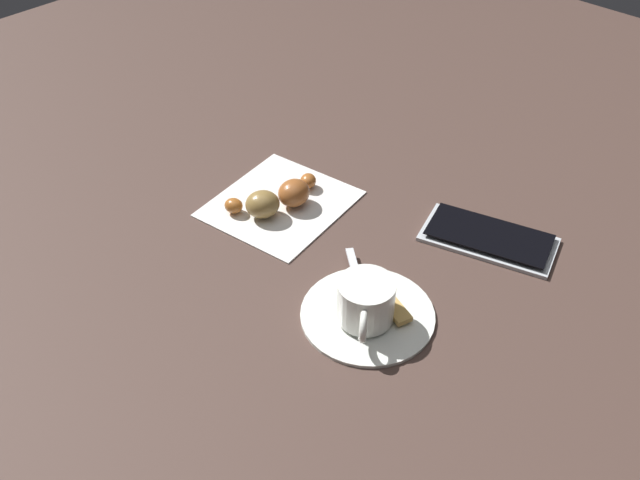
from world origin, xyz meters
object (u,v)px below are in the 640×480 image
at_px(saucer, 368,313).
at_px(cell_phone, 489,238).
at_px(napkin, 280,203).
at_px(croissant, 279,197).
at_px(espresso_cup, 366,301).
at_px(sugar_packet, 390,303).
at_px(teaspoon, 363,299).

relative_size(saucer, cell_phone, 0.84).
distance_m(napkin, croissant, 0.02).
bearing_deg(espresso_cup, cell_phone, 83.84).
bearing_deg(napkin, saucer, -19.17).
height_order(sugar_packet, croissant, croissant).
xyz_separation_m(croissant, cell_phone, (0.23, 0.13, -0.01)).
bearing_deg(cell_phone, napkin, -152.58).
relative_size(teaspoon, sugar_packet, 1.70).
xyz_separation_m(sugar_packet, cell_phone, (0.01, 0.17, -0.01)).
bearing_deg(croissant, cell_phone, 29.61).
distance_m(sugar_packet, cell_phone, 0.17).
bearing_deg(saucer, cell_phone, 82.35).
distance_m(teaspoon, croissant, 0.20).
height_order(saucer, napkin, saucer).
xyz_separation_m(espresso_cup, napkin, (-0.21, 0.08, -0.03)).
distance_m(saucer, teaspoon, 0.02).
relative_size(espresso_cup, napkin, 0.45).
bearing_deg(espresso_cup, napkin, 158.86).
bearing_deg(sugar_packet, saucer, 81.03).
height_order(teaspoon, sugar_packet, teaspoon).
bearing_deg(teaspoon, espresso_cup, -45.64).
bearing_deg(saucer, espresso_cup, -67.31).
distance_m(saucer, sugar_packet, 0.03).
bearing_deg(teaspoon, cell_phone, 78.15).
bearing_deg(napkin, cell_phone, 27.42).
bearing_deg(sugar_packet, croissant, 8.07).
bearing_deg(espresso_cup, teaspoon, 134.36).
height_order(saucer, sugar_packet, sugar_packet).
height_order(saucer, cell_phone, cell_phone).
xyz_separation_m(espresso_cup, sugar_packet, (0.01, 0.03, -0.02)).
distance_m(saucer, napkin, 0.22).
bearing_deg(sugar_packet, teaspoon, 49.41).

